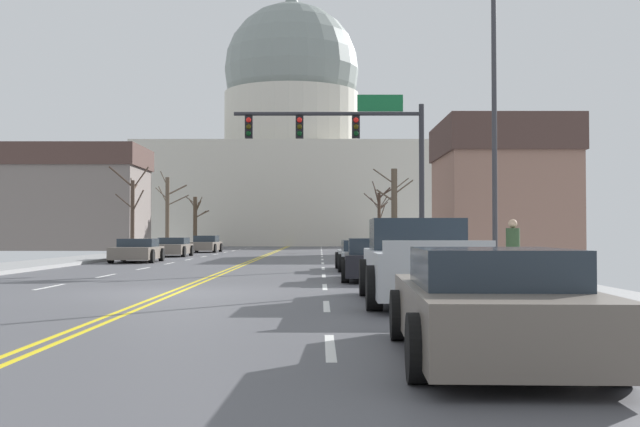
{
  "coord_description": "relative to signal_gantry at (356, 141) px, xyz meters",
  "views": [
    {
      "loc": [
        3.38,
        -17.72,
        1.35
      ],
      "look_at": [
        3.31,
        26.27,
        2.51
      ],
      "focal_mm": 43.29,
      "sensor_mm": 36.0,
      "label": 1
    }
  ],
  "objects": [
    {
      "name": "ground",
      "position": [
        -4.81,
        -14.17,
        -5.17
      ],
      "size": [
        20.0,
        180.0,
        0.2
      ],
      "color": "#4D4D53"
    },
    {
      "name": "signal_gantry",
      "position": [
        0.0,
        0.0,
        0.0
      ],
      "size": [
        7.91,
        0.41,
        7.0
      ],
      "color": "#28282D",
      "rests_on": "ground"
    },
    {
      "name": "street_lamp_right",
      "position": [
        3.15,
        -10.68,
        0.17
      ],
      "size": [
        2.14,
        0.24,
        8.98
      ],
      "color": "#333338",
      "rests_on": "ground"
    },
    {
      "name": "capitol_building",
      "position": [
        -4.81,
        59.18,
        6.24
      ],
      "size": [
        34.1,
        19.28,
        31.09
      ],
      "color": "beige",
      "rests_on": "ground"
    },
    {
      "name": "sedan_near_00",
      "position": [
        0.15,
        -3.34,
        -4.66
      ],
      "size": [
        1.98,
        4.67,
        1.12
      ],
      "color": "#9EA3A8",
      "rests_on": "ground"
    },
    {
      "name": "sedan_near_01",
      "position": [
        0.23,
        -9.39,
        -4.62
      ],
      "size": [
        2.17,
        4.41,
        1.22
      ],
      "color": "black",
      "rests_on": "ground"
    },
    {
      "name": "pickup_truck_near_02",
      "position": [
        0.54,
        -16.58,
        -4.45
      ],
      "size": [
        2.33,
        5.42,
        1.66
      ],
      "color": "#ADB2B7",
      "rests_on": "ground"
    },
    {
      "name": "sedan_near_03",
      "position": [
        0.41,
        -23.54,
        -4.62
      ],
      "size": [
        2.12,
        4.64,
        1.2
      ],
      "color": "#6B6056",
      "rests_on": "ground"
    },
    {
      "name": "sedan_oncoming_00",
      "position": [
        -10.15,
        4.89,
        -4.66
      ],
      "size": [
        2.19,
        4.31,
        1.12
      ],
      "color": "#6B6056",
      "rests_on": "ground"
    },
    {
      "name": "sedan_oncoming_01",
      "position": [
        -10.2,
        14.06,
        -4.65
      ],
      "size": [
        1.98,
        4.28,
        1.12
      ],
      "color": "#6B6056",
      "rests_on": "ground"
    },
    {
      "name": "sedan_oncoming_02",
      "position": [
        -9.79,
        24.34,
        -4.63
      ],
      "size": [
        2.13,
        4.38,
        1.21
      ],
      "color": "#6B6056",
      "rests_on": "ground"
    },
    {
      "name": "flank_building_00",
      "position": [
        -21.82,
        32.42,
        -0.83
      ],
      "size": [
        11.3,
        7.98,
        8.62
      ],
      "color": "slate",
      "rests_on": "ground"
    },
    {
      "name": "flank_building_01",
      "position": [
        11.03,
        20.81,
        -0.63
      ],
      "size": [
        8.53,
        10.09,
        8.99
      ],
      "color": "#8C6656",
      "rests_on": "ground"
    },
    {
      "name": "bare_tree_00",
      "position": [
        3.17,
        15.81,
        -2.35
      ],
      "size": [
        2.63,
        1.13,
        5.24
      ],
      "color": "brown",
      "rests_on": "ground"
    },
    {
      "name": "bare_tree_01",
      "position": [
        -13.4,
        17.13,
        -2.32
      ],
      "size": [
        2.51,
        2.18,
        5.57
      ],
      "color": "#423328",
      "rests_on": "ground"
    },
    {
      "name": "bare_tree_02",
      "position": [
        4.16,
        40.74,
        -2.65
      ],
      "size": [
        2.65,
        2.17,
        5.08
      ],
      "color": "#423328",
      "rests_on": "ground"
    },
    {
      "name": "bare_tree_03",
      "position": [
        -13.04,
        26.77,
        -2.13
      ],
      "size": [
        2.41,
        1.8,
        6.03
      ],
      "color": "brown",
      "rests_on": "ground"
    },
    {
      "name": "bare_tree_04",
      "position": [
        3.13,
        27.15,
        -2.45
      ],
      "size": [
        1.76,
        1.78,
        5.31
      ],
      "color": "#423328",
      "rests_on": "ground"
    },
    {
      "name": "bare_tree_05",
      "position": [
        -12.88,
        38.81,
        -2.61
      ],
      "size": [
        2.19,
        1.99,
        4.63
      ],
      "color": "#4C3D2D",
      "rests_on": "ground"
    },
    {
      "name": "pedestrian_00",
      "position": [
        3.35,
        -12.8,
        -4.18
      ],
      "size": [
        0.35,
        0.34,
        1.57
      ],
      "color": "#33333D",
      "rests_on": "ground"
    },
    {
      "name": "bicycle_parked",
      "position": [
        2.8,
        -11.63,
        -4.7
      ],
      "size": [
        0.12,
        1.77,
        0.85
      ],
      "color": "black",
      "rests_on": "ground"
    }
  ]
}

